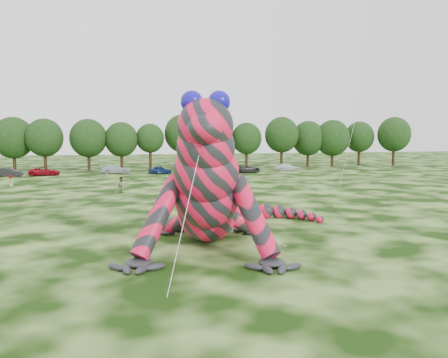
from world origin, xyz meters
TOP-DOWN VIEW (x-y plane):
  - ground at (0.00, 0.00)m, footprint 240.00×240.00m
  - inflatable_gecko at (2.28, 0.83)m, footprint 18.65×20.88m
  - tree_5 at (-23.12, 58.44)m, footprint 7.16×6.44m
  - tree_6 at (-17.56, 56.68)m, footprint 6.52×5.86m
  - tree_7 at (-10.08, 56.80)m, footprint 6.68×6.01m
  - tree_8 at (-4.22, 56.99)m, footprint 6.14×5.53m
  - tree_9 at (1.06, 57.35)m, footprint 5.27×4.74m
  - tree_10 at (7.40, 58.58)m, footprint 7.09×6.38m
  - tree_11 at (13.79, 58.20)m, footprint 7.01×6.31m
  - tree_12 at (20.01, 57.74)m, footprint 5.99×5.39m
  - tree_13 at (27.13, 57.13)m, footprint 6.83×6.15m
  - tree_14 at (33.46, 58.72)m, footprint 6.82×6.14m
  - tree_15 at (38.47, 57.77)m, footprint 7.17×6.45m
  - tree_16 at (45.45, 59.37)m, footprint 6.26×5.63m
  - tree_17 at (51.95, 56.66)m, footprint 6.98×6.28m
  - car_1 at (-21.54, 47.58)m, footprint 4.48×1.85m
  - car_2 at (-16.31, 48.61)m, footprint 5.01×2.57m
  - car_3 at (-5.14, 49.98)m, footprint 5.10×2.24m
  - car_4 at (2.23, 47.81)m, footprint 4.07×2.08m
  - car_5 at (9.24, 48.33)m, footprint 4.47×1.62m
  - car_6 at (17.01, 46.80)m, footprint 5.44×3.16m
  - car_7 at (25.37, 48.79)m, footprint 4.94×2.80m
  - spectator_1 at (-3.63, 24.58)m, footprint 1.11×1.14m
  - spectator_3 at (10.23, 28.34)m, footprint 0.62×1.06m
  - spectator_4 at (-17.40, 32.73)m, footprint 0.60×0.84m
  - spectator_2 at (8.17, 29.77)m, footprint 1.14×1.15m
  - spectator_5 at (6.90, 15.33)m, footprint 1.52×1.41m

SIDE VIEW (x-z plane):
  - ground at x=0.00m, z-range 0.00..0.00m
  - car_4 at x=2.23m, z-range 0.00..1.33m
  - car_7 at x=25.37m, z-range 0.00..1.35m
  - car_2 at x=-16.31m, z-range 0.00..1.35m
  - car_6 at x=17.01m, z-range 0.00..1.42m
  - car_1 at x=-21.54m, z-range 0.00..1.44m
  - car_3 at x=-5.14m, z-range 0.00..1.46m
  - car_5 at x=9.24m, z-range 0.00..1.46m
  - spectator_2 at x=8.17m, z-range 0.00..1.59m
  - spectator_4 at x=-17.40m, z-range 0.00..1.60m
  - spectator_3 at x=10.23m, z-range 0.00..1.69m
  - spectator_5 at x=6.90m, z-range 0.00..1.70m
  - spectator_1 at x=-3.63m, z-range 0.00..1.85m
  - tree_9 at x=1.06m, z-range 0.00..8.68m
  - tree_8 at x=-4.22m, z-range 0.00..8.94m
  - tree_12 at x=20.01m, z-range 0.00..8.97m
  - inflatable_gecko at x=2.28m, z-range 0.00..9.08m
  - tree_16 at x=45.45m, z-range 0.00..9.37m
  - tree_14 at x=33.46m, z-range 0.00..9.40m
  - tree_7 at x=-10.08m, z-range 0.00..9.48m
  - tree_6 at x=-17.56m, z-range 0.00..9.49m
  - tree_15 at x=38.47m, z-range 0.00..9.63m
  - tree_5 at x=-23.12m, z-range 0.00..9.80m
  - tree_11 at x=13.79m, z-range 0.00..10.07m
  - tree_13 at x=27.13m, z-range 0.00..10.13m
  - tree_17 at x=51.95m, z-range 0.00..10.30m
  - tree_10 at x=7.40m, z-range 0.00..10.50m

